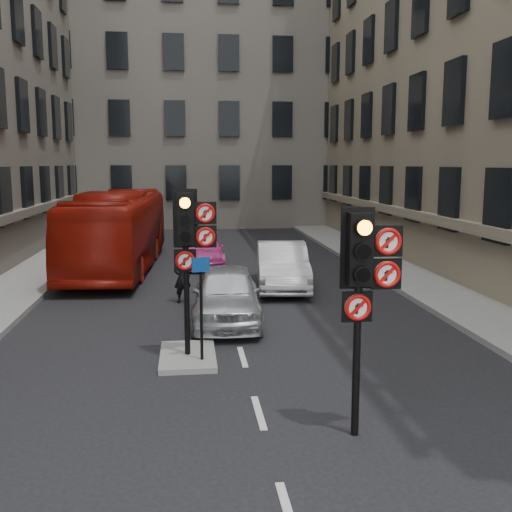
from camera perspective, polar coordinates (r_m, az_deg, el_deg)
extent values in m
plane|color=black|center=(8.81, 1.93, -19.84)|extent=(120.00, 120.00, 0.00)
cube|color=gray|center=(20.96, -23.24, -3.31)|extent=(3.00, 50.00, 0.16)
cube|color=gray|center=(21.75, 16.16, -2.52)|extent=(3.00, 50.00, 0.16)
cube|color=gray|center=(13.31, -6.52, -9.47)|extent=(1.20, 2.00, 0.12)
cube|color=slate|center=(46.02, -5.32, 16.00)|extent=(30.00, 14.00, 20.00)
cylinder|color=black|center=(9.51, 9.54, -9.86)|extent=(0.12, 0.12, 2.40)
cube|color=black|center=(9.11, 9.82, 0.64)|extent=(0.36, 0.28, 1.10)
cube|color=black|center=(9.23, 9.60, 0.75)|extent=(0.52, 0.03, 1.25)
cylinder|color=orange|center=(8.83, 10.33, 2.66)|extent=(0.22, 0.01, 0.22)
cylinder|color=black|center=(8.87, 10.27, 0.41)|extent=(0.22, 0.01, 0.22)
cylinder|color=black|center=(8.93, 10.21, -1.81)|extent=(0.22, 0.01, 0.22)
cube|color=black|center=(9.20, 12.39, 1.40)|extent=(0.47, 0.05, 0.47)
cylinder|color=white|center=(9.16, 12.47, 1.36)|extent=(0.41, 0.02, 0.41)
torus|color=#BF0C0A|center=(9.15, 12.50, 1.35)|extent=(0.41, 0.06, 0.41)
cube|color=#BF0C0A|center=(9.14, 12.51, 1.35)|extent=(0.25, 0.01, 0.25)
cube|color=black|center=(9.28, 12.29, -1.67)|extent=(0.47, 0.05, 0.47)
cylinder|color=white|center=(9.24, 12.37, -1.71)|extent=(0.41, 0.02, 0.41)
torus|color=#BF0C0A|center=(9.22, 12.40, -1.73)|extent=(0.41, 0.06, 0.41)
cube|color=#BF0C0A|center=(9.22, 12.41, -1.74)|extent=(0.25, 0.01, 0.25)
cube|color=black|center=(9.25, 9.60, -4.79)|extent=(0.47, 0.05, 0.47)
cylinder|color=white|center=(9.21, 9.67, -4.85)|extent=(0.41, 0.02, 0.41)
torus|color=#BF0C0A|center=(9.20, 9.69, -4.87)|extent=(0.41, 0.06, 0.41)
cube|color=#BF0C0A|center=(9.19, 9.70, -4.88)|extent=(0.25, 0.01, 0.25)
cylinder|color=black|center=(12.97, -6.61, -4.18)|extent=(0.12, 0.12, 2.40)
cube|color=black|center=(12.70, -6.75, 3.54)|extent=(0.36, 0.28, 1.10)
cube|color=black|center=(12.83, -6.75, 3.59)|extent=(0.52, 0.03, 1.25)
cylinder|color=orange|center=(12.42, -6.78, 5.04)|extent=(0.22, 0.02, 0.22)
cylinder|color=black|center=(12.45, -6.75, 3.43)|extent=(0.22, 0.02, 0.22)
cylinder|color=black|center=(12.49, -6.72, 1.84)|extent=(0.22, 0.02, 0.22)
cube|color=black|center=(12.67, -4.86, 4.10)|extent=(0.47, 0.05, 0.47)
cylinder|color=white|center=(12.63, -4.85, 4.09)|extent=(0.41, 0.02, 0.41)
torus|color=#BF0C0A|center=(12.62, -4.85, 4.08)|extent=(0.41, 0.06, 0.41)
cube|color=#BF0C0A|center=(12.61, -4.85, 4.08)|extent=(0.25, 0.02, 0.25)
cube|color=black|center=(12.72, -4.83, 1.86)|extent=(0.47, 0.05, 0.47)
cylinder|color=white|center=(12.68, -4.82, 1.84)|extent=(0.41, 0.02, 0.41)
torus|color=#BF0C0A|center=(12.67, -4.82, 1.83)|extent=(0.41, 0.06, 0.41)
cube|color=#BF0C0A|center=(12.66, -4.82, 1.82)|extent=(0.25, 0.02, 0.25)
cube|color=black|center=(12.79, -6.77, -0.40)|extent=(0.47, 0.05, 0.47)
cylinder|color=white|center=(12.75, -6.77, -0.43)|extent=(0.41, 0.02, 0.41)
torus|color=#BF0C0A|center=(12.73, -6.77, -0.44)|extent=(0.41, 0.06, 0.41)
cube|color=#BF0C0A|center=(12.73, -6.77, -0.44)|extent=(0.25, 0.02, 0.25)
imported|color=#B4B7BD|center=(16.06, -2.81, -3.66)|extent=(2.05, 4.54, 1.52)
imported|color=beige|center=(20.37, 2.50, -0.94)|extent=(2.07, 4.83, 1.55)
imported|color=#CB3B8F|center=(25.03, -5.11, 0.51)|extent=(1.74, 4.29, 1.24)
imported|color=maroon|center=(24.59, -12.98, 2.39)|extent=(3.22, 11.36, 3.13)
imported|color=black|center=(16.15, -1.63, -4.43)|extent=(0.67, 1.78, 1.05)
imported|color=black|center=(18.40, -7.03, -2.08)|extent=(0.66, 0.56, 1.53)
cylinder|color=black|center=(12.61, -5.23, -5.12)|extent=(0.06, 0.06, 2.15)
cube|color=navy|center=(12.36, -5.29, -0.82)|extent=(0.38, 0.14, 0.30)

